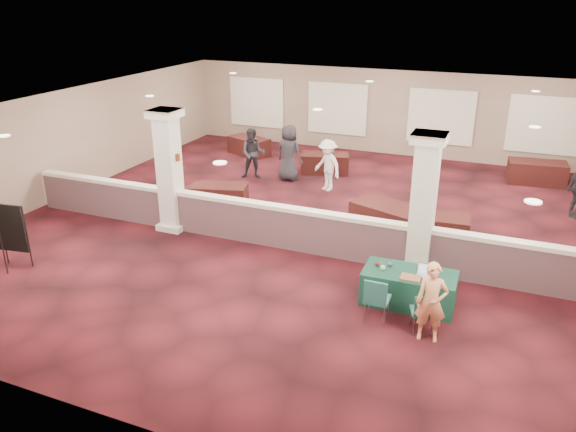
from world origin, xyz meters
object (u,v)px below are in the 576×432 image
at_px(conf_chair_side, 376,297).
at_px(easel_board, 7,228).
at_px(far_table_front_left, 219,196).
at_px(far_table_front_right, 433,228).
at_px(far_table_back_left, 249,146).
at_px(attendee_b, 327,165).
at_px(near_table, 409,288).
at_px(attendee_a, 253,153).
at_px(far_table_front_center, 390,220).
at_px(woman, 431,302).
at_px(attendee_d, 289,153).
at_px(conf_chair_main, 423,310).
at_px(far_table_back_right, 537,172).
at_px(far_table_back_center, 325,163).

distance_m(conf_chair_side, easel_board, 8.27).
height_order(far_table_front_left, far_table_front_right, far_table_front_right).
height_order(far_table_back_left, attendee_b, attendee_b).
height_order(near_table, attendee_b, attendee_b).
xyz_separation_m(near_table, conf_chair_side, (-0.45, -0.92, 0.19)).
xyz_separation_m(easel_board, attendee_a, (2.14, 8.17, -0.16)).
xyz_separation_m(far_table_front_right, far_table_back_left, (-7.89, 5.51, -0.02)).
bearing_deg(attendee_a, far_table_front_center, -48.71).
bearing_deg(far_table_back_left, woman, -49.35).
height_order(far_table_front_right, attendee_d, attendee_d).
relative_size(attendee_b, attendee_d, 0.87).
relative_size(far_table_front_center, far_table_front_right, 1.12).
bearing_deg(attendee_a, far_table_front_right, -44.40).
relative_size(easel_board, attendee_a, 0.93).
bearing_deg(far_table_back_left, conf_chair_main, -49.39).
xyz_separation_m(conf_chair_main, far_table_front_left, (-6.69, 4.36, -0.15)).
distance_m(conf_chair_side, attendee_d, 8.88).
xyz_separation_m(conf_chair_side, far_table_back_right, (2.82, 10.22, -0.18)).
height_order(far_table_front_left, far_table_back_left, far_table_back_left).
distance_m(far_table_back_left, far_table_back_right, 10.31).
distance_m(woman, far_table_back_center, 10.20).
bearing_deg(attendee_b, conf_chair_main, -29.17).
bearing_deg(attendee_d, conf_chair_main, 137.80).
distance_m(far_table_back_center, attendee_d, 1.62).
xyz_separation_m(easel_board, far_table_back_right, (11.02, 11.22, -0.64)).
bearing_deg(conf_chair_main, far_table_front_right, 76.20).
distance_m(far_table_back_center, far_table_back_right, 7.00).
bearing_deg(far_table_front_left, conf_chair_side, -36.73).
distance_m(conf_chair_main, conf_chair_side, 0.90).
bearing_deg(far_table_front_left, attendee_d, 73.04).
distance_m(far_table_front_center, far_table_front_right, 1.11).
height_order(conf_chair_main, easel_board, easel_board).
xyz_separation_m(far_table_front_center, far_table_back_left, (-6.78, 5.51, -0.07)).
height_order(easel_board, far_table_back_left, easel_board).
xyz_separation_m(woman, far_table_back_center, (-5.04, 8.85, -0.43)).
bearing_deg(attendee_d, woman, 137.92).
xyz_separation_m(easel_board, attendee_d, (3.35, 8.42, -0.07)).
relative_size(easel_board, far_table_front_center, 0.81).
xyz_separation_m(easel_board, far_table_back_left, (0.72, 10.73, -0.68)).
bearing_deg(near_table, attendee_a, 134.64).
height_order(conf_chair_side, attendee_b, attendee_b).
relative_size(far_table_front_left, attendee_d, 0.87).
relative_size(near_table, far_table_back_center, 1.12).
distance_m(near_table, easel_board, 8.88).
xyz_separation_m(far_table_back_right, attendee_d, (-7.67, -2.80, 0.57)).
bearing_deg(far_table_front_center, woman, -68.47).
distance_m(woman, attendee_b, 8.34).
relative_size(far_table_front_right, attendee_d, 0.94).
height_order(easel_board, far_table_front_center, easel_board).
xyz_separation_m(far_table_front_center, attendee_d, (-4.15, 3.20, 0.54)).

